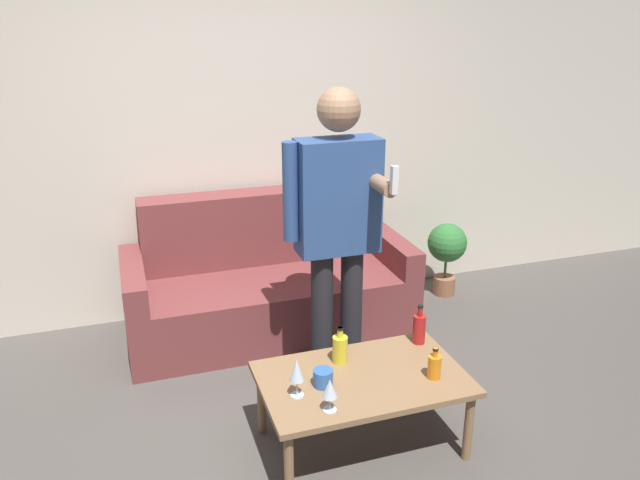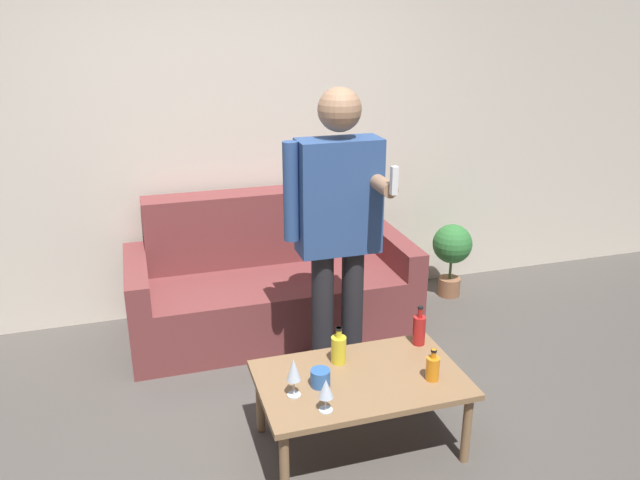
{
  "view_description": "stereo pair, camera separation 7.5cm",
  "coord_description": "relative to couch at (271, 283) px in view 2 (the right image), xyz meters",
  "views": [
    {
      "loc": [
        -0.69,
        -2.26,
        2.07
      ],
      "look_at": [
        0.26,
        0.6,
        0.95
      ],
      "focal_mm": 35.0,
      "sensor_mm": 36.0,
      "label": 1
    },
    {
      "loc": [
        -0.62,
        -2.28,
        2.07
      ],
      "look_at": [
        0.26,
        0.6,
        0.95
      ],
      "focal_mm": 35.0,
      "sensor_mm": 36.0,
      "label": 2
    }
  ],
  "objects": [
    {
      "name": "ground_plane",
      "position": [
        -0.19,
        -1.53,
        -0.32
      ],
      "size": [
        16.0,
        16.0,
        0.0
      ],
      "primitive_type": "plane",
      "color": "#514C47"
    },
    {
      "name": "wall_back",
      "position": [
        -0.19,
        0.42,
        1.03
      ],
      "size": [
        8.0,
        0.06,
        2.7
      ],
      "color": "beige",
      "rests_on": "ground_plane"
    },
    {
      "name": "couch",
      "position": [
        0.0,
        0.0,
        0.0
      ],
      "size": [
        1.88,
        0.8,
        0.91
      ],
      "color": "brown",
      "rests_on": "ground_plane"
    },
    {
      "name": "coffee_table",
      "position": [
        0.13,
        -1.38,
        0.04
      ],
      "size": [
        1.0,
        0.62,
        0.4
      ],
      "color": "#8E6B47",
      "rests_on": "ground_plane"
    },
    {
      "name": "bottle_orange",
      "position": [
        0.45,
        -1.5,
        0.15
      ],
      "size": [
        0.07,
        0.07,
        0.16
      ],
      "color": "orange",
      "rests_on": "coffee_table"
    },
    {
      "name": "bottle_green",
      "position": [
        0.54,
        -1.17,
        0.17
      ],
      "size": [
        0.07,
        0.07,
        0.22
      ],
      "color": "#B21E1E",
      "rests_on": "coffee_table"
    },
    {
      "name": "bottle_dark",
      "position": [
        0.07,
        -1.22,
        0.16
      ],
      "size": [
        0.08,
        0.08,
        0.19
      ],
      "color": "yellow",
      "rests_on": "coffee_table"
    },
    {
      "name": "wine_glass_near",
      "position": [
        -0.22,
        -1.43,
        0.21
      ],
      "size": [
        0.07,
        0.07,
        0.19
      ],
      "color": "silver",
      "rests_on": "coffee_table"
    },
    {
      "name": "wine_glass_far",
      "position": [
        -0.11,
        -1.59,
        0.19
      ],
      "size": [
        0.07,
        0.07,
        0.16
      ],
      "color": "silver",
      "rests_on": "coffee_table"
    },
    {
      "name": "cup_on_table",
      "position": [
        -0.08,
        -1.39,
        0.12
      ],
      "size": [
        0.09,
        0.09,
        0.08
      ],
      "color": "#3366B2",
      "rests_on": "coffee_table"
    },
    {
      "name": "person_standing_front",
      "position": [
        0.2,
        -0.8,
        0.69
      ],
      "size": [
        0.52,
        0.44,
        1.71
      ],
      "color": "#232328",
      "rests_on": "ground_plane"
    },
    {
      "name": "potted_plant",
      "position": [
        1.41,
        0.08,
        0.06
      ],
      "size": [
        0.29,
        0.29,
        0.57
      ],
      "color": "#936042",
      "rests_on": "ground_plane"
    }
  ]
}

